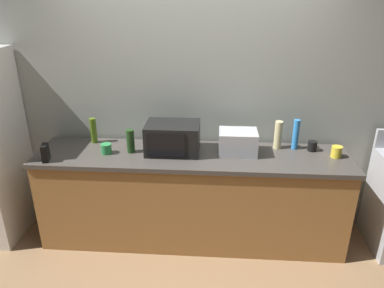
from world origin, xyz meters
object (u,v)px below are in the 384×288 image
microwave (173,138)px  toaster_oven (238,142)px  mug_black (312,146)px  mug_green (106,149)px  bottle_olive_oil (94,131)px  bottle_wine (131,141)px  bottle_spray_cleaner (296,134)px  bottle_hand_soap (278,135)px  mug_yellow (337,152)px  cordless_phone (45,153)px

microwave → toaster_oven: bearing=1.2°
mug_black → mug_green: mug_black is taller
microwave → bottle_olive_oil: microwave is taller
bottle_wine → bottle_spray_cleaner: bearing=7.0°
bottle_wine → mug_green: bearing=-168.8°
microwave → bottle_olive_oil: (-0.78, 0.16, -0.01)m
bottle_hand_soap → mug_green: 1.58m
microwave → mug_green: (-0.60, -0.08, -0.09)m
bottle_hand_soap → bottle_wine: bearing=-172.1°
bottle_spray_cleaner → mug_black: bottle_spray_cleaner is taller
bottle_wine → microwave: bearing=5.7°
mug_black → mug_yellow: size_ratio=0.91×
bottle_hand_soap → microwave: bearing=-171.3°
bottle_olive_oil → mug_black: bottle_olive_oil is taller
microwave → bottle_hand_soap: microwave is taller
bottle_spray_cleaner → bottle_wine: bottle_spray_cleaner is taller
mug_yellow → microwave: bearing=179.3°
bottle_hand_soap → mug_yellow: bearing=-18.7°
cordless_phone → bottle_hand_soap: bearing=-1.9°
bottle_wine → mug_yellow: 1.84m
bottle_olive_oil → bottle_wine: bearing=-26.3°
mug_green → bottle_hand_soap: bearing=8.4°
bottle_hand_soap → bottle_olive_oil: (-1.75, 0.01, -0.01)m
bottle_wine → mug_black: bearing=5.1°
microwave → toaster_oven: microwave is taller
cordless_phone → mug_black: bearing=-4.3°
bottle_olive_oil → bottle_hand_soap: bearing=-0.4°
toaster_oven → bottle_wine: size_ratio=1.58×
toaster_oven → bottle_spray_cleaner: bearing=14.0°
cordless_phone → mug_green: bearing=8.3°
microwave → mug_yellow: 1.46m
bottle_spray_cleaner → mug_black: bearing=-13.6°
mug_black → bottle_wine: bearing=-174.9°
cordless_phone → bottle_spray_cleaner: bearing=-2.7°
bottle_olive_oil → bottle_spray_cleaner: bearing=-0.5°
toaster_oven → bottle_olive_oil: 1.38m
mug_black → mug_green: 1.88m
bottle_wine → bottle_olive_oil: (-0.40, 0.20, 0.01)m
microwave → mug_green: bearing=-172.3°
microwave → bottle_spray_cleaner: (1.12, 0.15, 0.01)m
microwave → bottle_olive_oil: size_ratio=1.96×
mug_yellow → mug_green: bearing=-178.2°
bottle_wine → cordless_phone: bearing=-161.4°
toaster_oven → mug_green: (-1.18, -0.09, -0.06)m
mug_yellow → toaster_oven: bearing=178.0°
mug_green → cordless_phone: bearing=-158.2°
bottle_hand_soap → bottle_spray_cleaner: 0.16m
cordless_phone → mug_green: size_ratio=1.57×
mug_green → microwave: bearing=7.7°
mug_green → toaster_oven: bearing=4.5°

